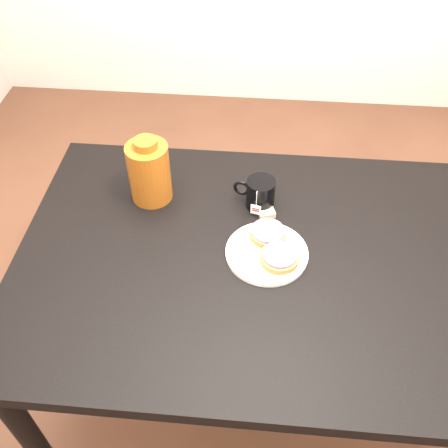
% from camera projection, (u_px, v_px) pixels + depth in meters
% --- Properties ---
extents(ground_plane, '(4.00, 4.00, 0.00)m').
position_uv_depth(ground_plane, '(260.00, 386.00, 1.88)').
color(ground_plane, brown).
extents(table, '(1.40, 0.90, 0.75)m').
position_uv_depth(table, '(272.00, 277.00, 1.40)').
color(table, black).
rests_on(table, ground_plane).
extents(plate, '(0.22, 0.22, 0.02)m').
position_uv_depth(plate, '(267.00, 252.00, 1.34)').
color(plate, white).
rests_on(plate, table).
extents(bagel_back, '(0.10, 0.10, 0.03)m').
position_uv_depth(bagel_back, '(268.00, 233.00, 1.37)').
color(bagel_back, brown).
rests_on(bagel_back, plate).
extents(bagel_front, '(0.12, 0.12, 0.03)m').
position_uv_depth(bagel_front, '(279.00, 257.00, 1.31)').
color(bagel_front, brown).
rests_on(bagel_front, plate).
extents(mug, '(0.13, 0.10, 0.09)m').
position_uv_depth(mug, '(260.00, 193.00, 1.45)').
color(mug, black).
rests_on(mug, table).
extents(teabag_pouch, '(0.05, 0.04, 0.02)m').
position_uv_depth(teabag_pouch, '(267.00, 213.00, 1.44)').
color(teabag_pouch, '#C6B793').
rests_on(teabag_pouch, table).
extents(bagel_package, '(0.13, 0.13, 0.21)m').
position_uv_depth(bagel_package, '(149.00, 172.00, 1.44)').
color(bagel_package, '#682F0D').
rests_on(bagel_package, table).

